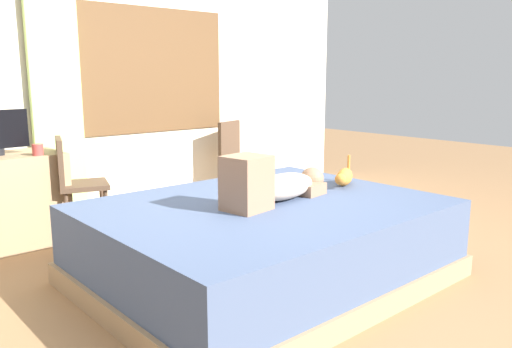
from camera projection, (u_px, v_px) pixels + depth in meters
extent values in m
plane|color=olive|center=(272.00, 290.00, 3.28)|extent=(16.00, 16.00, 0.00)
cube|color=beige|center=(95.00, 65.00, 4.81)|extent=(6.40, 0.12, 2.90)
cube|color=brown|center=(156.00, 70.00, 5.17)|extent=(1.59, 0.02, 1.23)
cube|color=white|center=(156.00, 70.00, 5.16)|extent=(1.51, 0.02, 1.15)
cube|color=#997A56|center=(264.00, 269.00, 3.45)|extent=(2.24, 1.77, 0.14)
cube|color=#425170|center=(265.00, 231.00, 3.40)|extent=(2.18, 1.72, 0.39)
ellipsoid|color=#CCB299|center=(284.00, 186.00, 3.46)|extent=(0.59, 0.34, 0.17)
sphere|color=#8C664C|center=(312.00, 179.00, 3.71)|extent=(0.17, 0.17, 0.17)
cube|color=#8C664C|center=(247.00, 183.00, 3.16)|extent=(0.29, 0.28, 0.34)
cube|color=#8C664C|center=(302.00, 188.00, 3.63)|extent=(0.24, 0.31, 0.08)
ellipsoid|color=#C67A2D|center=(345.00, 177.00, 3.89)|extent=(0.28, 0.22, 0.13)
sphere|color=#C67A2D|center=(340.00, 179.00, 3.75)|extent=(0.08, 0.08, 0.08)
cylinder|color=#C67A2D|center=(349.00, 165.00, 4.02)|extent=(0.03, 0.03, 0.16)
cube|color=#997A56|center=(3.00, 201.00, 4.07)|extent=(0.90, 0.56, 0.74)
cylinder|color=#B23D38|center=(38.00, 150.00, 3.98)|extent=(0.08, 0.08, 0.09)
cylinder|color=#4C3828|center=(102.00, 207.00, 4.48)|extent=(0.04, 0.04, 0.44)
cylinder|color=#4C3828|center=(107.00, 216.00, 4.20)|extent=(0.04, 0.04, 0.44)
cylinder|color=#4C3828|center=(65.00, 211.00, 4.36)|extent=(0.04, 0.04, 0.44)
cylinder|color=#4C3828|center=(67.00, 220.00, 4.09)|extent=(0.04, 0.04, 0.44)
cube|color=#4C3828|center=(84.00, 185.00, 4.24)|extent=(0.48, 0.48, 0.04)
cube|color=#4C3828|center=(60.00, 161.00, 4.13)|extent=(0.16, 0.37, 0.38)
cylinder|color=#4C3828|center=(262.00, 179.00, 5.67)|extent=(0.04, 0.04, 0.44)
cylinder|color=#4C3828|center=(248.00, 184.00, 5.41)|extent=(0.04, 0.04, 0.44)
cylinder|color=#4C3828|center=(238.00, 177.00, 5.82)|extent=(0.04, 0.04, 0.44)
cylinder|color=#4C3828|center=(223.00, 182.00, 5.56)|extent=(0.04, 0.04, 0.44)
cube|color=#4C3828|center=(243.00, 159.00, 5.57)|extent=(0.48, 0.48, 0.04)
cube|color=#4C3828|center=(229.00, 139.00, 5.62)|extent=(0.37, 0.16, 0.38)
cube|color=#ADCC75|center=(56.00, 93.00, 4.50)|extent=(0.44, 0.06, 2.39)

